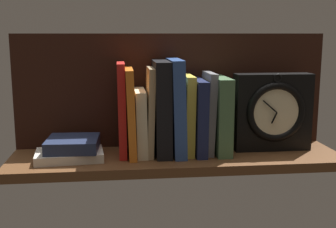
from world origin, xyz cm
name	(u,v)px	position (x,y,z in cm)	size (l,w,h in cm)	color
ground_plane	(177,159)	(0.00, 0.00, -1.25)	(89.48, 23.59, 2.50)	brown
back_panel	(172,90)	(0.00, 11.19, 16.24)	(89.48, 1.20, 32.47)	black
book_red_requiem	(122,109)	(-14.65, 2.11, 12.46)	(2.03, 12.42, 24.92)	red
book_orange_pandolfini	(131,112)	(-12.33, 2.11, 11.70)	(2.00, 16.58, 23.40)	orange
book_cream_twain	(141,122)	(-9.64, 2.11, 8.83)	(2.77, 13.68, 17.65)	beige
book_tan_shortstories	(150,111)	(-7.12, 2.11, 11.79)	(1.68, 13.11, 23.57)	tan
book_black_skeptic	(162,108)	(-3.94, 2.11, 12.67)	(4.08, 15.85, 25.35)	black
book_blue_modern	(176,107)	(0.00, 2.11, 12.87)	(3.21, 16.96, 25.75)	#2D4C8E
book_yellow_seinlanguage	(187,114)	(3.12, 2.11, 10.71)	(2.44, 13.04, 21.42)	gold
book_navy_bierce	(198,116)	(6.08, 2.11, 10.14)	(2.88, 16.06, 20.27)	#192147
book_gray_chess	(208,113)	(8.85, 2.11, 11.07)	(2.05, 12.07, 22.13)	gray
book_green_romantic	(220,115)	(12.15, 2.11, 10.41)	(3.94, 15.87, 20.82)	#476B44
framed_clock	(273,112)	(27.39, 2.25, 10.87)	(21.54, 7.07, 21.78)	black
book_stack_side	(71,149)	(-28.04, -0.80, 2.67)	(18.20, 13.95, 5.46)	beige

